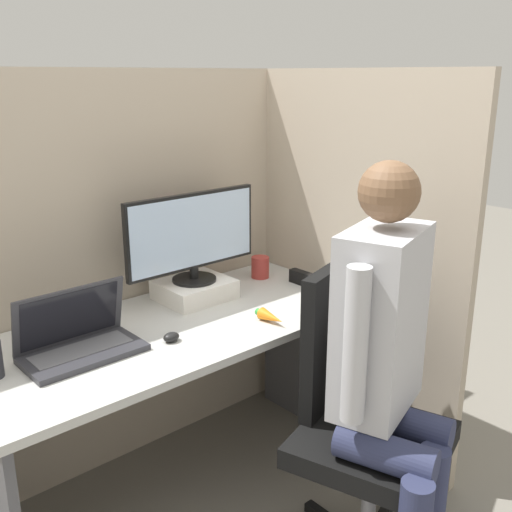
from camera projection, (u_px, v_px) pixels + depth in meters
The scene contains 12 objects.
cubicle_panel_back at pixel (124, 275), 2.43m from camera, with size 2.03×0.05×1.61m.
cubicle_panel_right at pixel (334, 260), 2.63m from camera, with size 0.04×1.32×1.61m.
desk at pixel (178, 365), 2.25m from camera, with size 1.53×0.68×0.71m.
paper_box at pixel (195, 289), 2.44m from camera, with size 0.28×0.24×0.08m.
monitor at pixel (192, 235), 2.37m from camera, with size 0.60×0.18×0.36m.
laptop at pixel (79, 342), 1.95m from camera, with size 0.38×0.21×0.22m.
mouse at pixel (171, 337), 2.05m from camera, with size 0.06×0.04×0.03m.
stapler at pixel (303, 278), 2.60m from camera, with size 0.04×0.13×0.06m.
carrot_toy at pixel (271, 317), 2.20m from camera, with size 0.05×0.14×0.05m.
office_chair at pixel (357, 409), 2.02m from camera, with size 0.58×0.63×0.98m.
person at pixel (388, 353), 1.81m from camera, with size 0.46×0.47×1.36m.
coffee_mug at pixel (260, 267), 2.69m from camera, with size 0.08×0.08×0.10m.
Camera 1 is at (-1.14, -1.37, 1.59)m, focal length 42.00 mm.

